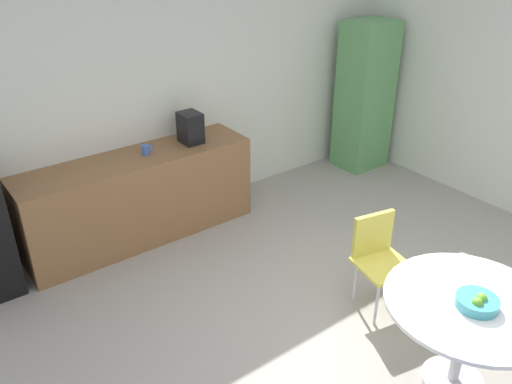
# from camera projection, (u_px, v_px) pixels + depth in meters

# --- Properties ---
(ground_plane) EXTENTS (6.00, 6.00, 0.00)m
(ground_plane) POSITION_uv_depth(u_px,v_px,m) (371.00, 360.00, 4.01)
(ground_plane) COLOR #9E998E
(wall_back) EXTENTS (6.00, 0.10, 2.60)m
(wall_back) POSITION_uv_depth(u_px,v_px,m) (168.00, 98.00, 5.53)
(wall_back) COLOR silver
(wall_back) RESTS_ON ground_plane
(counter_block) EXTENTS (2.36, 0.60, 0.90)m
(counter_block) POSITION_uv_depth(u_px,v_px,m) (140.00, 198.00, 5.36)
(counter_block) COLOR brown
(counter_block) RESTS_ON ground_plane
(locker_cabinet) EXTENTS (0.60, 0.50, 1.88)m
(locker_cabinet) POSITION_uv_depth(u_px,v_px,m) (365.00, 96.00, 6.73)
(locker_cabinet) COLOR #599959
(locker_cabinet) RESTS_ON ground_plane
(round_table) EXTENTS (1.14, 1.14, 0.73)m
(round_table) POSITION_uv_depth(u_px,v_px,m) (467.00, 317.00, 3.55)
(round_table) COLOR silver
(round_table) RESTS_ON ground_plane
(chair_yellow) EXTENTS (0.50, 0.50, 0.83)m
(chair_yellow) POSITION_uv_depth(u_px,v_px,m) (378.00, 251.00, 4.39)
(chair_yellow) COLOR silver
(chair_yellow) RESTS_ON ground_plane
(fruit_bowl) EXTENTS (0.28, 0.28, 0.11)m
(fruit_bowl) POSITION_uv_depth(u_px,v_px,m) (477.00, 302.00, 3.43)
(fruit_bowl) COLOR teal
(fruit_bowl) RESTS_ON round_table
(mug_white) EXTENTS (0.13, 0.08, 0.09)m
(mug_white) POSITION_uv_depth(u_px,v_px,m) (146.00, 150.00, 5.20)
(mug_white) COLOR #3F66BF
(mug_white) RESTS_ON counter_block
(coffee_maker) EXTENTS (0.20, 0.24, 0.32)m
(coffee_maker) POSITION_uv_depth(u_px,v_px,m) (190.00, 128.00, 5.42)
(coffee_maker) COLOR black
(coffee_maker) RESTS_ON counter_block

